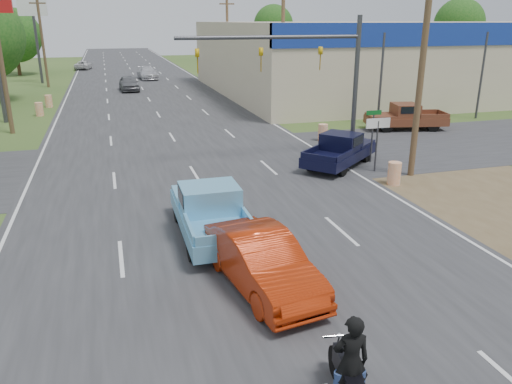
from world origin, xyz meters
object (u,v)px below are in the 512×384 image
object	(u,v)px
rider	(350,366)
distant_car_grey	(129,83)
brown_pickup	(404,117)
distant_car_silver	(148,73)
red_convertible	(262,262)
blue_pickup	(210,210)
distant_car_white	(83,65)
navy_pickup	(341,149)

from	to	relation	value
rider	distant_car_grey	size ratio (longest dim) A/B	0.42
brown_pickup	distant_car_silver	distance (m)	37.18
red_convertible	distant_car_silver	xyz separation A→B (m)	(1.41, 51.54, -0.04)
brown_pickup	distant_car_grey	size ratio (longest dim) A/B	1.21
rider	blue_pickup	distance (m)	8.46
distant_car_white	distant_car_silver	bearing A→B (deg)	125.77
rider	distant_car_grey	xyz separation A→B (m)	(-1.54, 45.88, -0.17)
rider	blue_pickup	size ratio (longest dim) A/B	0.35
red_convertible	rider	distance (m)	4.61
distant_car_silver	distant_car_white	distance (m)	17.34
blue_pickup	distant_car_silver	size ratio (longest dim) A/B	1.05
distant_car_grey	navy_pickup	bearing A→B (deg)	-77.45
distant_car_grey	distant_car_silver	distance (m)	10.61
blue_pickup	distant_car_grey	world-z (taller)	blue_pickup
navy_pickup	distant_car_grey	world-z (taller)	navy_pickup
brown_pickup	distant_car_white	bearing A→B (deg)	35.31
blue_pickup	brown_pickup	bearing A→B (deg)	40.73
distant_car_grey	distant_car_white	size ratio (longest dim) A/B	1.03
navy_pickup	distant_car_white	xyz separation A→B (m)	(-13.59, 56.77, -0.22)
brown_pickup	distant_car_white	xyz separation A→B (m)	(-21.26, 50.14, -0.25)
navy_pickup	distant_car_white	distance (m)	58.38
rider	distant_car_white	world-z (taller)	rider
distant_car_grey	distant_car_white	bearing A→B (deg)	98.57
navy_pickup	distant_car_silver	world-z (taller)	navy_pickup
brown_pickup	red_convertible	bearing A→B (deg)	151.01
blue_pickup	brown_pickup	world-z (taller)	blue_pickup
red_convertible	brown_pickup	world-z (taller)	brown_pickup
rider	navy_pickup	size ratio (longest dim) A/B	0.38
red_convertible	blue_pickup	world-z (taller)	blue_pickup
rider	distant_car_white	size ratio (longest dim) A/B	0.43
rider	blue_pickup	bearing A→B (deg)	-74.92
blue_pickup	distant_car_white	xyz separation A→B (m)	(-5.82, 63.18, -0.28)
rider	distant_car_white	distance (m)	71.90
blue_pickup	navy_pickup	distance (m)	10.07
red_convertible	distant_car_white	xyz separation A→B (m)	(-6.44, 66.99, -0.17)
distant_car_silver	distant_car_grey	bearing A→B (deg)	-108.84
rider	distant_car_silver	size ratio (longest dim) A/B	0.37
blue_pickup	distant_car_silver	world-z (taller)	blue_pickup
distant_car_grey	blue_pickup	bearing A→B (deg)	-91.63
red_convertible	navy_pickup	world-z (taller)	navy_pickup
red_convertible	navy_pickup	bearing A→B (deg)	46.03
blue_pickup	distant_car_white	world-z (taller)	blue_pickup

